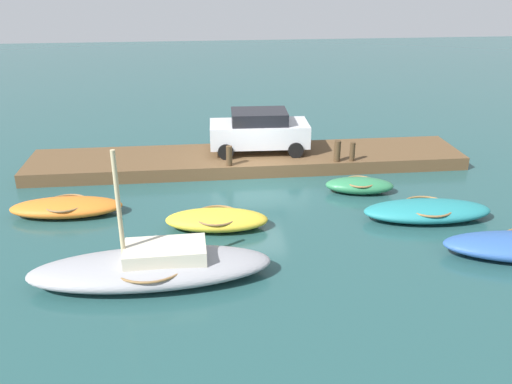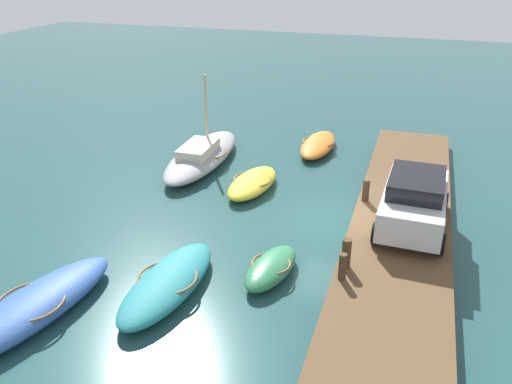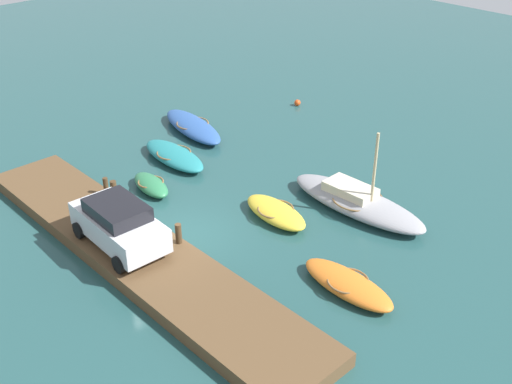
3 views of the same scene
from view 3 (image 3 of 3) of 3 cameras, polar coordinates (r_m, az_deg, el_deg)
The scene contains 13 objects.
ground_plane at distance 24.85m, azimuth -6.66°, elevation -4.03°, with size 84.00×84.00×0.00m, color #234C4C.
dock_platform at distance 23.74m, azimuth -10.75°, elevation -5.41°, with size 18.05×3.12×0.53m, color brown.
rowboat_teal at distance 30.42m, azimuth -7.44°, elevation 3.30°, with size 4.36×1.83×0.62m.
sailboat_grey at distance 26.49m, azimuth 9.11°, elevation -0.81°, with size 6.55×2.24×3.75m.
rowboat_yellow at distance 25.65m, azimuth 1.80°, elevation -1.83°, with size 3.44×1.76×0.59m.
motorboat_blue at distance 33.39m, azimuth -5.76°, elevation 5.95°, with size 5.36×2.56×0.67m.
rowboat_orange at distance 22.00m, azimuth 8.32°, elevation -8.27°, with size 3.78×1.50×0.58m.
dinghy_green at distance 28.03m, azimuth -9.50°, elevation 0.65°, with size 2.66×1.48×0.57m.
mooring_post_west at distance 27.01m, azimuth -13.46°, elevation 0.52°, with size 0.21×0.21×0.77m, color #47331E.
mooring_post_mid_west at distance 26.51m, azimuth -12.77°, elevation 0.14°, with size 0.26×0.26×0.86m, color #47331E.
mooring_post_mid_east at distance 23.36m, azimuth -7.05°, elevation -3.76°, with size 0.24×0.24×0.80m, color #47331E.
parked_car at distance 23.34m, azimuth -12.34°, elevation -2.81°, with size 4.17×2.19×1.75m.
marker_buoy at distance 36.83m, azimuth 3.78°, elevation 8.09°, with size 0.36×0.36×0.36m, color #E54C19.
Camera 3 is at (16.85, -12.04, 13.72)m, focal length 44.09 mm.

